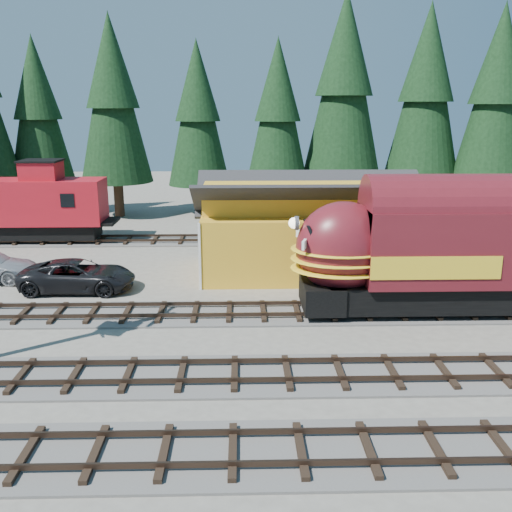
{
  "coord_description": "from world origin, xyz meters",
  "views": [
    {
      "loc": [
        -3.93,
        -19.68,
        8.96
      ],
      "look_at": [
        -3.31,
        4.0,
        2.66
      ],
      "focal_mm": 40.0,
      "sensor_mm": 36.0,
      "label": 1
    }
  ],
  "objects_px": {
    "caboose": "(31,205)",
    "pickup_truck_a": "(78,276)",
    "depot": "(314,219)",
    "locomotive": "(481,253)"
  },
  "relations": [
    {
      "from": "depot",
      "to": "pickup_truck_a",
      "type": "xyz_separation_m",
      "value": [
        -12.06,
        -2.97,
        -2.19
      ]
    },
    {
      "from": "pickup_truck_a",
      "to": "locomotive",
      "type": "bearing_deg",
      "value": -99.68
    },
    {
      "from": "pickup_truck_a",
      "to": "depot",
      "type": "bearing_deg",
      "value": -75.07
    },
    {
      "from": "caboose",
      "to": "locomotive",
      "type": "bearing_deg",
      "value": -29.87
    },
    {
      "from": "caboose",
      "to": "pickup_truck_a",
      "type": "relative_size",
      "value": 1.75
    },
    {
      "from": "pickup_truck_a",
      "to": "caboose",
      "type": "bearing_deg",
      "value": 30.19
    },
    {
      "from": "caboose",
      "to": "pickup_truck_a",
      "type": "xyz_separation_m",
      "value": [
        5.83,
        -10.47,
        -1.75
      ]
    },
    {
      "from": "locomotive",
      "to": "caboose",
      "type": "xyz_separation_m",
      "value": [
        -24.38,
        14.0,
        -0.19
      ]
    },
    {
      "from": "caboose",
      "to": "depot",
      "type": "bearing_deg",
      "value": -22.75
    },
    {
      "from": "caboose",
      "to": "pickup_truck_a",
      "type": "distance_m",
      "value": 12.11
    }
  ]
}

